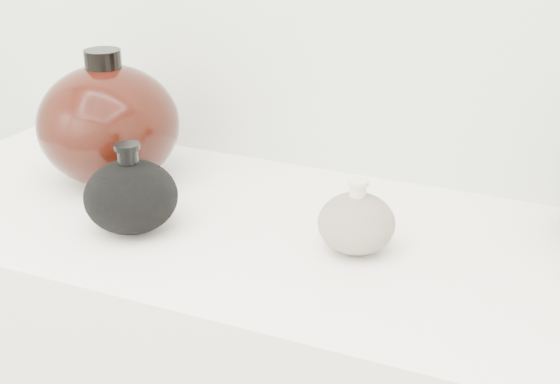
% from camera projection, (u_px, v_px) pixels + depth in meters
% --- Properties ---
extents(black_gourd_vase, '(0.14, 0.14, 0.13)m').
position_uv_depth(black_gourd_vase, '(131.00, 196.00, 1.10)').
color(black_gourd_vase, black).
rests_on(black_gourd_vase, display_counter).
extents(cream_gourd_vase, '(0.14, 0.14, 0.10)m').
position_uv_depth(cream_gourd_vase, '(356.00, 222.00, 1.05)').
color(cream_gourd_vase, '#B8AA93').
rests_on(cream_gourd_vase, display_counter).
extents(left_round_pot, '(0.28, 0.28, 0.22)m').
position_uv_depth(left_round_pot, '(109.00, 124.00, 1.26)').
color(left_round_pot, black).
rests_on(left_round_pot, display_counter).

